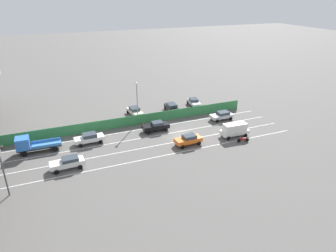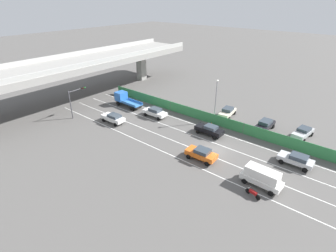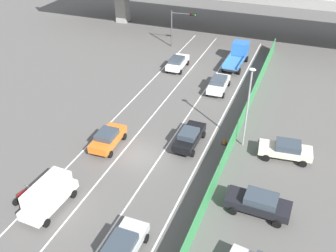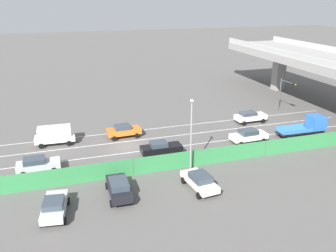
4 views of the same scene
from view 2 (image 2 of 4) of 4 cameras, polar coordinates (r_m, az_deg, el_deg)
name	(u,v)px [view 2 (image 2 of 4)]	position (r m, az deg, el deg)	size (l,w,h in m)	color
ground_plane	(215,150)	(38.66, 10.22, -5.18)	(300.00, 300.00, 0.00)	#565451
lane_line_left_edge	(157,149)	(38.39, -2.41, -4.98)	(0.14, 49.46, 0.01)	silver
lane_line_mid_left	(172,140)	(40.62, 0.79, -3.05)	(0.14, 49.46, 0.01)	silver
lane_line_mid_right	(185,132)	(43.00, 3.64, -1.32)	(0.14, 49.46, 0.01)	silver
lane_line_right_edge	(196,125)	(45.51, 6.17, 0.23)	(0.14, 49.46, 0.01)	silver
elevated_overpass	(76,66)	(58.36, -19.42, 12.27)	(58.76, 11.00, 8.83)	gray
green_fence	(203,116)	(46.81, 7.73, 2.16)	(0.10, 45.56, 1.85)	#338447
car_taxi_orange	(201,154)	(35.85, 7.29, -5.96)	(2.18, 4.32, 1.65)	orange
car_sedan_black	(209,130)	(42.24, 9.01, -0.77)	(1.98, 4.65, 1.66)	black
car_sedan_white	(155,112)	(48.10, -2.87, 3.06)	(2.15, 4.66, 1.67)	white
car_sedan_silver	(296,159)	(38.33, 26.15, -6.51)	(2.09, 4.34, 1.58)	#B7BABC
car_van_white	(262,177)	(32.69, 19.74, -10.34)	(2.21, 4.78, 2.27)	silver
car_hatchback_white	(113,118)	(46.76, -11.83, 1.77)	(2.11, 4.56, 1.62)	silver
flatbed_truck_blue	(124,99)	(53.91, -9.47, 5.83)	(2.39, 6.30, 2.59)	black
motorcycle	(253,193)	(31.35, 18.01, -13.72)	(0.71, 1.92, 0.93)	black
parked_wagon_silver	(303,132)	(46.20, 27.32, -1.18)	(4.64, 2.53, 1.55)	#B2B5B7
parked_sedan_dark	(265,125)	(46.17, 20.35, 0.29)	(4.69, 2.17, 1.66)	black
parked_sedan_cream	(228,112)	(49.55, 12.82, 3.08)	(4.69, 2.45, 1.60)	beige
traffic_light	(76,97)	(50.15, -19.43, 6.01)	(3.68, 0.51, 5.23)	#47474C
street_lamp	(216,97)	(45.25, 10.38, 6.14)	(0.60, 0.36, 7.67)	gray
traffic_cone	(212,124)	(45.39, 9.45, 0.41)	(0.47, 0.47, 0.73)	orange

